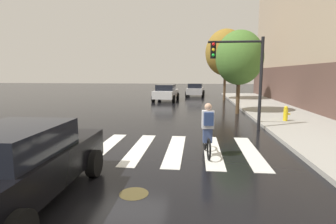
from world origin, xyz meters
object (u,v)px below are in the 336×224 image
cyclist (208,130)px  street_tree_mid (226,53)px  street_tree_near (239,58)px  manhole_cover (134,194)px  sedan_mid (166,92)px  fire_hydrant (286,114)px  traffic_light_near (243,68)px  sedan_near (17,164)px  sedan_far (195,90)px

cyclist → street_tree_mid: street_tree_mid is taller
street_tree_near → street_tree_mid: (0.05, 8.67, 1.01)m
manhole_cover → street_tree_near: (4.00, 11.94, 3.58)m
manhole_cover → sedan_mid: sedan_mid is taller
street_tree_mid → fire_hydrant: bearing=-80.8°
manhole_cover → traffic_light_near: traffic_light_near is taller
manhole_cover → traffic_light_near: (3.38, 6.95, 2.86)m
sedan_mid → traffic_light_near: (4.95, -12.60, 2.05)m
sedan_near → fire_hydrant: sedan_near is taller
cyclist → fire_hydrant: cyclist is taller
traffic_light_near → fire_hydrant: size_ratio=5.38×
manhole_cover → sedan_near: 2.40m
sedan_near → sedan_far: (3.38, 25.56, -0.05)m
cyclist → street_tree_mid: size_ratio=0.25×
sedan_far → cyclist: 22.08m
sedan_far → street_tree_near: street_tree_near is taller
sedan_far → street_tree_near: (2.78, -12.96, 2.81)m
street_tree_mid → sedan_mid: bearing=-169.3°
sedan_near → sedan_mid: bearing=88.3°
sedan_mid → street_tree_mid: size_ratio=0.68×
sedan_far → traffic_light_near: size_ratio=1.05×
fire_hydrant → street_tree_mid: (-1.92, 11.88, 4.06)m
street_tree_near → sedan_far: bearing=102.1°
street_tree_near → street_tree_mid: bearing=89.7°
sedan_near → fire_hydrant: 12.42m
cyclist → street_tree_near: street_tree_near is taller
sedan_far → traffic_light_near: traffic_light_near is taller
sedan_near → traffic_light_near: size_ratio=1.10×
traffic_light_near → sedan_mid: bearing=111.4°
sedan_near → traffic_light_near: (5.54, 7.61, 2.04)m
fire_hydrant → street_tree_near: (-1.97, 3.22, 3.05)m
sedan_near → fire_hydrant: bearing=49.1°
sedan_mid → traffic_light_near: traffic_light_near is taller
street_tree_mid → traffic_light_near: bearing=-92.8°
manhole_cover → street_tree_near: street_tree_near is taller
cyclist → street_tree_near: (2.32, 9.11, 2.74)m
sedan_far → street_tree_mid: 6.41m
traffic_light_near → street_tree_near: bearing=82.9°
manhole_cover → street_tree_near: size_ratio=0.12×
sedan_mid → street_tree_mid: 6.86m
manhole_cover → street_tree_mid: size_ratio=0.09×
cyclist → street_tree_near: 9.79m
sedan_far → street_tree_mid: size_ratio=0.65×
sedan_far → fire_hydrant: bearing=-73.6°
sedan_near → cyclist: cyclist is taller
sedan_near → street_tree_near: street_tree_near is taller
sedan_near → cyclist: size_ratio=2.71×
sedan_near → street_tree_mid: size_ratio=0.68×
traffic_light_near → sedan_far: bearing=96.9°
traffic_light_near → sedan_near: bearing=-126.1°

